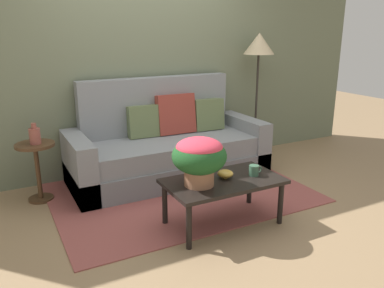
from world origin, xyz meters
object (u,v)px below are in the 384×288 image
coffee_table (223,185)px  couch (168,148)px  coffee_mug (254,170)px  table_vase (35,135)px  side_table (37,161)px  floor_lamp (259,53)px  snack_bowl (225,174)px  potted_plant (199,156)px

coffee_table → couch: bearing=87.7°
coffee_table → coffee_mug: size_ratio=7.76×
table_vase → coffee_mug: bearing=-38.3°
side_table → table_vase: bearing=-61.7°
floor_lamp → snack_bowl: floor_lamp is taller
snack_bowl → table_vase: bearing=138.5°
couch → floor_lamp: (1.35, 0.14, 1.03)m
floor_lamp → potted_plant: bearing=-138.8°
table_vase → couch: bearing=0.9°
floor_lamp → coffee_mug: bearing=-126.9°
coffee_table → snack_bowl: snack_bowl is taller
couch → table_vase: couch is taller
coffee_mug → table_vase: 2.13m
snack_bowl → table_vase: 1.89m
potted_plant → table_vase: potted_plant is taller
couch → side_table: 1.43m
coffee_mug → snack_bowl: 0.27m
floor_lamp → coffee_mug: 2.06m
side_table → snack_bowl: size_ratio=4.30×
floor_lamp → potted_plant: floor_lamp is taller
side_table → coffee_mug: bearing=-38.5°
couch → snack_bowl: couch is taller
snack_bowl → coffee_table: bearing=-142.7°
side_table → potted_plant: 1.74m
potted_plant → snack_bowl: (0.28, 0.04, -0.22)m
couch → table_vase: 1.46m
coffee_mug → potted_plant: bearing=176.6°
coffee_mug → snack_bowl: bearing=164.7°
side_table → snack_bowl: 1.89m
potted_plant → table_vase: 1.70m
coffee_mug → snack_bowl: coffee_mug is taller
floor_lamp → snack_bowl: 2.17m
snack_bowl → table_vase: size_ratio=0.67×
table_vase → snack_bowl: bearing=-41.5°
side_table → floor_lamp: size_ratio=0.37×
couch → coffee_mug: (0.24, -1.34, 0.12)m
coffee_table → snack_bowl: 0.10m
potted_plant → table_vase: (-1.12, 1.28, 0.01)m
couch → snack_bowl: (-0.01, -1.27, 0.11)m
side_table → potted_plant: potted_plant is taller
couch → snack_bowl: bearing=-90.6°
coffee_table → table_vase: (-1.37, 1.27, 0.31)m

